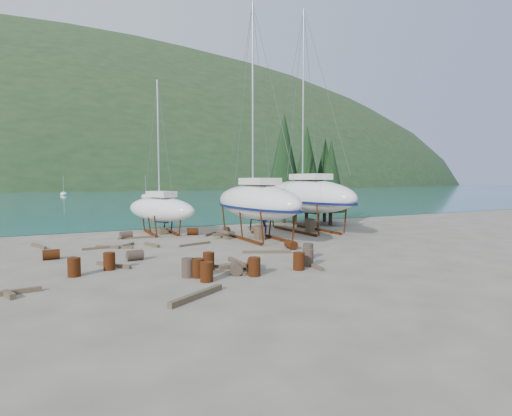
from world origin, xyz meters
name	(u,v)px	position (x,y,z in m)	size (l,w,h in m)	color
ground	(247,253)	(0.00, 0.00, 0.00)	(600.00, 600.00, 0.00)	#625D4D
bay_water	(70,186)	(0.00, 315.00, 0.01)	(700.00, 700.00, 0.00)	teal
far_hill	(69,186)	(0.00, 320.00, 0.00)	(800.00, 360.00, 110.00)	#1F351A
far_house_center	(31,184)	(-20.00, 190.00, 2.92)	(6.60, 5.60, 5.60)	beige
far_house_right	(141,183)	(30.00, 190.00, 2.92)	(6.60, 5.60, 5.60)	beige
cypress_near_right	(307,167)	(12.50, 12.00, 5.79)	(3.60, 3.60, 10.00)	black
cypress_mid_right	(331,176)	(14.00, 10.00, 4.92)	(3.06, 3.06, 8.50)	black
cypress_back_left	(284,159)	(11.00, 14.00, 6.66)	(4.14, 4.14, 11.50)	black
cypress_far_right	(325,173)	(15.50, 13.00, 5.21)	(3.24, 3.24, 9.00)	black
moored_boat_mid	(146,197)	(10.00, 80.00, 0.39)	(2.00, 5.00, 6.05)	white
moored_boat_far	(64,194)	(-8.00, 110.00, 0.39)	(2.00, 5.00, 6.05)	white
large_sailboat_near	(256,201)	(3.31, 5.25, 2.88)	(3.75, 11.46, 17.87)	white
large_sailboat_far	(306,196)	(9.25, 7.25, 3.14)	(4.08, 12.32, 19.24)	white
small_sailboat_shore	(161,209)	(-2.53, 11.46, 2.10)	(5.57, 8.33, 12.79)	white
worker	(265,228)	(3.86, 4.91, 0.86)	(0.62, 0.41, 1.71)	#1C1251
drum_0	(74,267)	(-9.71, -1.64, 0.44)	(0.58, 0.58, 0.88)	#5F3310
drum_1	(236,268)	(-2.78, -4.67, 0.29)	(0.58, 0.58, 0.88)	#2D2823
drum_2	(51,254)	(-10.70, 3.30, 0.29)	(0.58, 0.58, 0.88)	#5F3310
drum_3	(207,272)	(-4.51, -5.35, 0.44)	(0.58, 0.58, 0.88)	#5F3310
drum_4	(193,232)	(-0.40, 9.45, 0.29)	(0.58, 0.58, 0.88)	#5F3310
drum_5	(308,258)	(1.34, -4.67, 0.44)	(0.58, 0.58, 0.88)	#2D2823
drum_6	(291,245)	(3.27, 0.11, 0.29)	(0.58, 0.58, 0.88)	#5F3310
drum_7	(299,261)	(0.42, -5.22, 0.44)	(0.58, 0.58, 0.88)	#5F3310
drum_8	(109,261)	(-8.08, -0.94, 0.44)	(0.58, 0.58, 0.88)	#5F3310
drum_9	(126,235)	(-5.62, 9.75, 0.29)	(0.58, 0.58, 0.88)	#2D2823
drum_10	(254,267)	(-2.15, -5.35, 0.44)	(0.58, 0.58, 0.88)	#5F3310
drum_11	(226,230)	(2.55, 9.40, 0.29)	(0.58, 0.58, 0.88)	#2D2823
drum_12	(253,264)	(-1.67, -4.20, 0.29)	(0.58, 0.58, 0.88)	#5F3310
drum_13	(198,268)	(-4.60, -4.44, 0.44)	(0.58, 0.58, 0.88)	#5F3310
drum_14	(209,261)	(-3.61, -3.13, 0.44)	(0.58, 0.58, 0.88)	#5F3310
drum_15	(135,255)	(-6.50, 0.94, 0.29)	(0.58, 0.58, 0.88)	#2D2823
drum_16	(188,268)	(-5.01, -4.17, 0.44)	(0.58, 0.58, 0.88)	#2D2823
drum_17	(308,251)	(2.45, -3.05, 0.44)	(0.58, 0.58, 0.88)	#2D2823
timber_0	(137,238)	(-4.85, 9.52, 0.07)	(0.14, 2.81, 0.14)	brown
timber_2	(39,246)	(-11.48, 8.22, 0.09)	(0.19, 2.23, 0.19)	brown
timber_3	(217,266)	(-3.09, -2.91, 0.07)	(0.15, 3.13, 0.15)	brown
timber_4	(126,245)	(-6.25, 5.96, 0.09)	(0.17, 1.90, 0.17)	brown
timber_5	(267,252)	(1.15, -0.51, 0.08)	(0.16, 3.02, 0.16)	brown
timber_6	(210,234)	(0.84, 8.72, 0.10)	(0.19, 1.75, 0.19)	brown
timber_7	(313,266)	(1.39, -5.05, 0.09)	(0.17, 1.92, 0.17)	brown
timber_8	(152,245)	(-4.62, 5.34, 0.09)	(0.19, 1.72, 0.19)	brown
timber_9	(155,231)	(-2.64, 13.04, 0.08)	(0.15, 2.29, 0.15)	brown
timber_11	(195,244)	(-1.85, 4.44, 0.08)	(0.15, 2.50, 0.15)	brown
timber_12	(113,265)	(-7.81, -0.27, 0.08)	(0.17, 2.35, 0.17)	brown
timber_13	(9,295)	(-12.11, -4.17, 0.11)	(0.22, 0.98, 0.22)	brown
timber_15	(107,247)	(-7.45, 5.78, 0.07)	(0.15, 3.05, 0.15)	brown
timber_16	(197,296)	(-5.71, -7.57, 0.11)	(0.23, 2.93, 0.23)	brown
timber_17	(114,247)	(-7.00, 5.66, 0.08)	(0.16, 2.56, 0.16)	brown
timber_pile_fore	(237,266)	(-2.57, -4.26, 0.30)	(1.80, 1.80, 0.60)	brown
timber_pile_aft	(224,234)	(1.22, 6.67, 0.30)	(1.80, 1.80, 0.60)	brown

